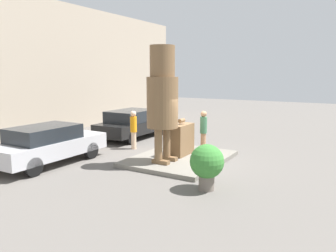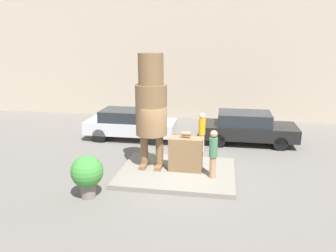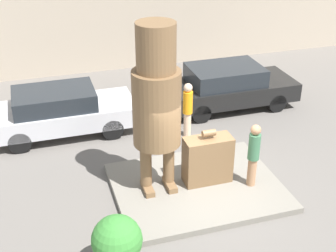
{
  "view_description": "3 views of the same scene",
  "coord_description": "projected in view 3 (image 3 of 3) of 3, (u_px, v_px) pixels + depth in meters",
  "views": [
    {
      "loc": [
        -11.03,
        -5.91,
        3.4
      ],
      "look_at": [
        -0.6,
        0.21,
        1.45
      ],
      "focal_mm": 35.0,
      "sensor_mm": 36.0,
      "label": 1
    },
    {
      "loc": [
        1.57,
        -11.07,
        4.83
      ],
      "look_at": [
        -0.29,
        -0.27,
        1.91
      ],
      "focal_mm": 35.0,
      "sensor_mm": 36.0,
      "label": 2
    },
    {
      "loc": [
        -3.61,
        -9.15,
        7.05
      ],
      "look_at": [
        -0.69,
        0.28,
        1.81
      ],
      "focal_mm": 50.0,
      "sensor_mm": 36.0,
      "label": 3
    }
  ],
  "objects": [
    {
      "name": "giant_suitcase",
      "position": [
        208.0,
        159.0,
        11.77
      ],
      "size": [
        1.21,
        0.55,
        1.47
      ],
      "color": "brown",
      "rests_on": "pedestal"
    },
    {
      "name": "pedestal",
      "position": [
        197.0,
        187.0,
        11.93
      ],
      "size": [
        4.17,
        3.3,
        0.16
      ],
      "color": "slate",
      "rests_on": "ground_plane"
    },
    {
      "name": "parked_car_silver",
      "position": [
        61.0,
        111.0,
        14.24
      ],
      "size": [
        4.38,
        1.79,
        1.47
      ],
      "color": "#B7B7BC",
      "rests_on": "ground_plane"
    },
    {
      "name": "worker_hivis",
      "position": [
        188.0,
        108.0,
        14.04
      ],
      "size": [
        0.3,
        0.3,
        1.74
      ],
      "color": "beige",
      "rests_on": "ground_plane"
    },
    {
      "name": "planter_pot",
      "position": [
        117.0,
        242.0,
        9.06
      ],
      "size": [
        1.01,
        1.01,
        1.37
      ],
      "color": "#70665B",
      "rests_on": "ground_plane"
    },
    {
      "name": "parked_car_black",
      "position": [
        229.0,
        86.0,
        15.96
      ],
      "size": [
        4.42,
        1.89,
        1.49
      ],
      "color": "black",
      "rests_on": "ground_plane"
    },
    {
      "name": "statue_figure",
      "position": [
        157.0,
        98.0,
        10.66
      ],
      "size": [
        1.14,
        1.14,
        4.21
      ],
      "color": "brown",
      "rests_on": "pedestal"
    },
    {
      "name": "tourist",
      "position": [
        254.0,
        153.0,
        11.46
      ],
      "size": [
        0.29,
        0.29,
        1.7
      ],
      "color": "#A87A56",
      "rests_on": "pedestal"
    },
    {
      "name": "ground_plane",
      "position": [
        197.0,
        190.0,
        11.96
      ],
      "size": [
        60.0,
        60.0,
        0.0
      ],
      "primitive_type": "plane",
      "color": "#605B56"
    }
  ]
}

